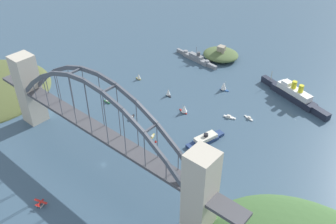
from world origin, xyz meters
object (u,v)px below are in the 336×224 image
(small_boat_2, at_px, (94,127))
(seaplane_taxiing_near_bridge, at_px, (41,203))
(small_boat_0, at_px, (139,77))
(channel_marker_buoy, at_px, (156,141))
(small_boat_8, at_px, (229,117))
(harbor_ferry_steamer, at_px, (205,139))
(small_boat_4, at_px, (132,118))
(small_boat_5, at_px, (152,136))
(naval_cruiser, at_px, (196,58))
(harbor_arch_bridge, at_px, (99,130))
(small_boat_1, at_px, (249,118))
(fort_island_mid_harbor, at_px, (221,54))
(small_boat_3, at_px, (168,92))
(small_boat_9, at_px, (184,109))
(small_boat_6, at_px, (107,102))
(small_boat_7, at_px, (224,86))
(ocean_liner, at_px, (294,95))

(small_boat_2, bearing_deg, seaplane_taxiing_near_bridge, -63.98)
(small_boat_0, bearing_deg, channel_marker_buoy, -38.34)
(small_boat_8, bearing_deg, harbor_ferry_steamer, -86.04)
(small_boat_4, xyz_separation_m, small_boat_5, (33.48, -7.80, -0.19))
(small_boat_5, bearing_deg, naval_cruiser, 112.20)
(small_boat_2, bearing_deg, small_boat_0, 108.62)
(harbor_arch_bridge, distance_m, small_boat_1, 145.08)
(fort_island_mid_harbor, distance_m, seaplane_taxiing_near_bridge, 273.48)
(small_boat_3, bearing_deg, seaplane_taxiing_near_bridge, -81.82)
(small_boat_9, height_order, channel_marker_buoy, small_boat_9)
(small_boat_0, relative_size, small_boat_4, 0.77)
(small_boat_6, height_order, small_boat_8, small_boat_6)
(channel_marker_buoy, bearing_deg, small_boat_5, 153.84)
(small_boat_4, bearing_deg, small_boat_3, 89.24)
(small_boat_6, relative_size, small_boat_8, 0.76)
(small_boat_2, bearing_deg, channel_marker_buoy, 21.10)
(naval_cruiser, relative_size, small_boat_9, 6.07)
(small_boat_0, bearing_deg, small_boat_4, -51.30)
(small_boat_5, distance_m, small_boat_7, 106.03)
(small_boat_0, distance_m, small_boat_9, 78.64)
(seaplane_taxiing_near_bridge, xyz_separation_m, small_boat_5, (8.83, 106.41, -1.37))
(small_boat_3, bearing_deg, small_boat_5, -61.43)
(harbor_ferry_steamer, distance_m, small_boat_5, 46.06)
(fort_island_mid_harbor, height_order, small_boat_8, fort_island_mid_harbor)
(harbor_ferry_steamer, height_order, small_boat_6, harbor_ferry_steamer)
(small_boat_8, bearing_deg, small_boat_9, -150.97)
(harbor_ferry_steamer, xyz_separation_m, small_boat_3, (-71.44, 35.22, 1.51))
(harbor_ferry_steamer, bearing_deg, small_boat_9, 151.43)
(small_boat_1, xyz_separation_m, small_boat_9, (-52.37, -31.40, 3.61))
(naval_cruiser, relative_size, small_boat_7, 5.91)
(seaplane_taxiing_near_bridge, bearing_deg, channel_marker_buoy, 81.46)
(small_boat_6, bearing_deg, small_boat_7, 51.61)
(small_boat_6, distance_m, channel_marker_buoy, 78.90)
(channel_marker_buoy, bearing_deg, small_boat_3, 121.86)
(small_boat_4, relative_size, small_boat_9, 0.92)
(naval_cruiser, bearing_deg, ocean_liner, -2.44)
(small_boat_1, height_order, small_boat_6, small_boat_6)
(small_boat_3, bearing_deg, small_boat_7, 50.93)
(ocean_liner, distance_m, small_boat_0, 162.96)
(naval_cruiser, xyz_separation_m, small_boat_3, (24.88, -81.10, 0.85))
(small_boat_0, height_order, small_boat_7, small_boat_7)
(seaplane_taxiing_near_bridge, distance_m, small_boat_6, 132.77)
(naval_cruiser, distance_m, small_boat_3, 84.83)
(small_boat_1, bearing_deg, small_boat_2, -133.88)
(fort_island_mid_harbor, bearing_deg, harbor_ferry_steamer, -61.07)
(fort_island_mid_harbor, xyz_separation_m, channel_marker_buoy, (45.63, -168.66, -3.93))
(harbor_arch_bridge, height_order, small_boat_7, harbor_arch_bridge)
(small_boat_0, distance_m, small_boat_2, 93.83)
(harbor_ferry_steamer, bearing_deg, channel_marker_buoy, -138.55)
(small_boat_6, distance_m, small_boat_8, 120.92)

